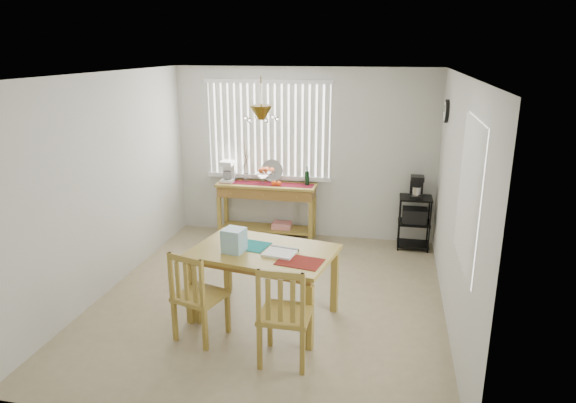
% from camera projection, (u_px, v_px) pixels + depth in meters
% --- Properties ---
extents(ground, '(4.00, 4.50, 0.01)m').
position_uv_depth(ground, '(271.00, 299.00, 6.11)').
color(ground, tan).
extents(room_shell, '(4.20, 4.70, 2.70)m').
position_uv_depth(room_shell, '(270.00, 159.00, 5.63)').
color(room_shell, silver).
rests_on(room_shell, ground).
extents(sideboard, '(1.53, 0.43, 0.86)m').
position_uv_depth(sideboard, '(267.00, 197.00, 7.91)').
color(sideboard, '#A78A38').
rests_on(sideboard, ground).
extents(sideboard_items, '(1.45, 0.36, 0.66)m').
position_uv_depth(sideboard_items, '(250.00, 174.00, 7.88)').
color(sideboard_items, maroon).
rests_on(sideboard_items, sideboard).
extents(wire_cart, '(0.46, 0.37, 0.78)m').
position_uv_depth(wire_cart, '(414.00, 218.00, 7.52)').
color(wire_cart, black).
rests_on(wire_cart, ground).
extents(cart_items, '(0.18, 0.22, 0.32)m').
position_uv_depth(cart_items, '(417.00, 187.00, 7.40)').
color(cart_items, black).
rests_on(cart_items, wire_cart).
extents(dining_table, '(1.63, 1.21, 0.79)m').
position_uv_depth(dining_table, '(263.00, 258.00, 5.50)').
color(dining_table, '#A78A38').
rests_on(dining_table, ground).
extents(table_items, '(1.13, 0.73, 0.25)m').
position_uv_depth(table_items, '(246.00, 244.00, 5.39)').
color(table_items, '#157679').
rests_on(table_items, dining_table).
extents(chair_left, '(0.56, 0.56, 0.97)m').
position_uv_depth(chair_left, '(198.00, 296.00, 5.14)').
color(chair_left, '#A78A38').
rests_on(chair_left, ground).
extents(chair_right, '(0.47, 0.47, 1.01)m').
position_uv_depth(chair_right, '(284.00, 315.00, 4.74)').
color(chair_right, '#A78A38').
rests_on(chair_right, ground).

